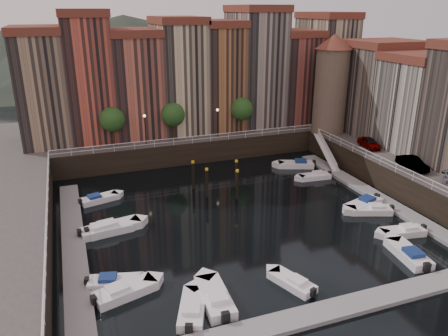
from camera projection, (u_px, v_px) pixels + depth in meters
name	position (u px, v px, depth m)	size (l,w,h in m)	color
ground	(236.00, 213.00, 45.48)	(200.00, 200.00, 0.00)	black
quay_far	(175.00, 135.00, 67.86)	(80.00, 20.00, 3.00)	black
dock_left	(74.00, 243.00, 39.29)	(2.00, 28.00, 0.35)	gray
dock_right	(371.00, 194.00, 49.78)	(2.00, 28.00, 0.35)	gray
dock_near	(326.00, 312.00, 30.44)	(30.00, 2.00, 0.35)	gray
mountains	(115.00, 48.00, 140.17)	(145.00, 100.00, 18.00)	#2D382D
far_terrace	(199.00, 75.00, 63.46)	(48.70, 10.30, 17.50)	#92785D
right_terrace	(424.00, 98.00, 54.09)	(9.30, 24.30, 14.00)	#6E6153
corner_tower	(331.00, 83.00, 61.19)	(5.20, 5.20, 13.80)	#6B5B4C
promenade_trees	(178.00, 114.00, 58.80)	(21.20, 3.20, 5.20)	black
street_lamps	(182.00, 121.00, 58.26)	(10.36, 0.36, 4.18)	black
railings	(220.00, 164.00, 48.47)	(36.08, 34.04, 0.52)	white
gangway	(326.00, 150.00, 59.15)	(2.78, 8.32, 3.73)	white
mooring_pilings	(218.00, 180.00, 49.82)	(5.22, 4.82, 3.78)	black
boat_left_0	(124.00, 291.00, 32.29)	(5.02, 2.98, 1.13)	white
boat_left_1	(114.00, 282.00, 33.45)	(4.47, 2.58, 1.00)	white
boat_left_2	(105.00, 230.00, 41.22)	(5.14, 2.41, 1.16)	white
boat_left_3	(113.00, 227.00, 41.62)	(5.39, 2.80, 1.21)	white
boat_left_4	(99.00, 199.00, 48.01)	(4.44, 2.61, 1.00)	white
boat_right_0	(404.00, 232.00, 40.98)	(4.52, 2.25, 1.01)	white
boat_right_1	(371.00, 210.00, 45.35)	(4.60, 2.99, 1.04)	white
boat_right_2	(364.00, 204.00, 46.65)	(5.04, 3.08, 1.13)	white
boat_right_3	(315.00, 176.00, 54.47)	(4.26, 1.85, 0.97)	white
boat_right_4	(297.00, 164.00, 58.42)	(5.02, 3.34, 1.13)	white
boat_near_0	(192.00, 309.00, 30.40)	(3.24, 4.80, 1.09)	white
boat_near_1	(215.00, 298.00, 31.50)	(2.16, 5.33, 1.21)	white
boat_near_2	(293.00, 282.00, 33.43)	(2.79, 4.21, 0.95)	white
boat_near_3	(409.00, 254.00, 37.13)	(2.44, 5.11, 1.15)	white
car_a	(369.00, 144.00, 56.17)	(1.57, 3.91, 1.33)	gray
car_b	(412.00, 164.00, 48.74)	(1.46, 4.20, 1.38)	gray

